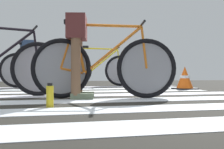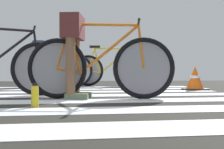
{
  "view_description": "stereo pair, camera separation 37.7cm",
  "coord_description": "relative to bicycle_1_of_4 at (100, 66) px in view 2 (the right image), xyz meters",
  "views": [
    {
      "loc": [
        -0.19,
        -3.77,
        0.32
      ],
      "look_at": [
        0.69,
        -0.0,
        0.3
      ],
      "focal_mm": 45.94,
      "sensor_mm": 36.0,
      "label": 1
    },
    {
      "loc": [
        0.18,
        -3.77,
        0.32
      ],
      "look_at": [
        0.69,
        -0.0,
        0.3
      ],
      "focal_mm": 45.94,
      "sensor_mm": 36.0,
      "label": 2
    }
  ],
  "objects": [
    {
      "name": "ground",
      "position": [
        -0.48,
        0.43,
        -0.4
      ],
      "size": [
        18.0,
        14.0,
        0.02
      ],
      "color": "black"
    },
    {
      "name": "crosswalk_markings",
      "position": [
        -0.48,
        0.47,
        -0.38
      ],
      "size": [
        5.46,
        5.0,
        0.0
      ],
      "color": "silver",
      "rests_on": "ground"
    },
    {
      "name": "bicycle_1_of_4",
      "position": [
        0.0,
        0.0,
        0.0
      ],
      "size": [
        1.71,
        0.56,
        0.93
      ],
      "rotation": [
        0.0,
        0.0,
        -0.2
      ],
      "color": "black",
      "rests_on": "ground"
    },
    {
      "name": "cyclist_1_of_4",
      "position": [
        -0.3,
        0.06,
        0.25
      ],
      "size": [
        0.38,
        0.45,
        0.98
      ],
      "rotation": [
        0.0,
        0.0,
        -0.2
      ],
      "color": "brown",
      "rests_on": "ground"
    },
    {
      "name": "bicycle_3_of_4",
      "position": [
        -0.74,
        2.89,
        0.0
      ],
      "size": [
        1.71,
        0.56,
        0.93
      ],
      "rotation": [
        0.0,
        0.0,
        0.2
      ],
      "color": "black",
      "rests_on": "ground"
    },
    {
      "name": "cyclist_3_of_4",
      "position": [
        -1.04,
        2.83,
        0.24
      ],
      "size": [
        0.38,
        0.45,
        0.97
      ],
      "rotation": [
        0.0,
        0.0,
        0.2
      ],
      "color": "brown",
      "rests_on": "ground"
    },
    {
      "name": "bicycle_4_of_4",
      "position": [
        0.53,
        3.22,
        0.0
      ],
      "size": [
        1.73,
        0.52,
        0.93
      ],
      "rotation": [
        0.0,
        0.0,
        -0.13
      ],
      "color": "black",
      "rests_on": "ground"
    },
    {
      "name": "water_bottle",
      "position": [
        -0.64,
        -0.78,
        -0.28
      ],
      "size": [
        0.06,
        0.06,
        0.21
      ],
      "color": "gold",
      "rests_on": "ground"
    },
    {
      "name": "traffic_cone",
      "position": [
        1.83,
        1.48,
        -0.19
      ],
      "size": [
        0.37,
        0.37,
        0.42
      ],
      "color": "black",
      "rests_on": "ground"
    }
  ]
}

